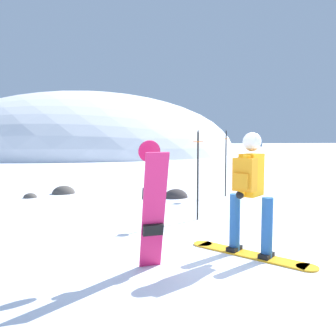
{
  "coord_description": "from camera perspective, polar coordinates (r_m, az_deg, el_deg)",
  "views": [
    {
      "loc": [
        -2.07,
        -4.13,
        1.61
      ],
      "look_at": [
        0.17,
        2.96,
        1.0
      ],
      "focal_mm": 36.47,
      "sensor_mm": 36.0,
      "label": 1
    }
  ],
  "objects": [
    {
      "name": "piste_marker_far",
      "position": [
        9.85,
        9.64,
        1.6
      ],
      "size": [
        0.2,
        0.2,
        1.91
      ],
      "color": "black",
      "rests_on": "ground"
    },
    {
      "name": "spare_snowboard",
      "position": [
        4.19,
        -2.54,
        -6.23
      ],
      "size": [
        0.28,
        0.45,
        1.61
      ],
      "color": "#D11E5B",
      "rests_on": "ground"
    },
    {
      "name": "snowboarder_main",
      "position": [
        4.81,
        13.55,
        -3.69
      ],
      "size": [
        1.15,
        1.58,
        1.71
      ],
      "color": "orange",
      "rests_on": "ground"
    },
    {
      "name": "ridge_peak_main",
      "position": [
        40.32,
        -12.88,
        2.27
      ],
      "size": [
        33.34,
        30.01,
        13.82
      ],
      "color": "white",
      "rests_on": "ground"
    },
    {
      "name": "ground_plane",
      "position": [
        4.89,
        8.85,
        -14.57
      ],
      "size": [
        300.0,
        300.0,
        0.0
      ],
      "primitive_type": "plane",
      "color": "white"
    },
    {
      "name": "rock_small",
      "position": [
        9.62,
        1.31,
        -4.95
      ],
      "size": [
        0.69,
        0.58,
        0.48
      ],
      "color": "#383333",
      "rests_on": "ground"
    },
    {
      "name": "rock_mid",
      "position": [
        10.79,
        -17.05,
        -4.1
      ],
      "size": [
        0.68,
        0.57,
        0.47
      ],
      "color": "#4C4742",
      "rests_on": "ground"
    },
    {
      "name": "piste_marker_near",
      "position": [
        6.84,
        5.01,
        -0.02
      ],
      "size": [
        0.2,
        0.2,
        1.84
      ],
      "color": "black",
      "rests_on": "ground"
    },
    {
      "name": "rock_dark",
      "position": [
        10.33,
        -22.04,
        -4.62
      ],
      "size": [
        0.37,
        0.32,
        0.26
      ],
      "color": "#4C4742",
      "rests_on": "ground"
    }
  ]
}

